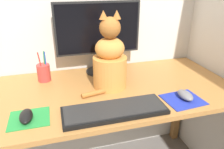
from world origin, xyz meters
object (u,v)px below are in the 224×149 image
keyboard (115,110)px  computer_mouse_left (26,116)px  monitor (98,33)px  pen_cup (44,72)px  computer_mouse_right (185,95)px  cat (110,60)px

keyboard → computer_mouse_left: (-0.38, 0.05, 0.01)m
monitor → pen_cup: (-0.34, -0.04, -0.20)m
keyboard → pen_cup: pen_cup is taller
monitor → keyboard: bearing=-94.4°
computer_mouse_right → keyboard: bearing=-177.4°
cat → monitor: bearing=101.3°
monitor → computer_mouse_right: 0.62m
keyboard → cat: bearing=79.8°
keyboard → computer_mouse_right: 0.38m
cat → pen_cup: 0.41m
keyboard → monitor: bearing=86.0°
keyboard → computer_mouse_left: 0.39m
computer_mouse_left → computer_mouse_right: bearing=-2.2°
monitor → cat: 0.24m
monitor → computer_mouse_right: (0.34, -0.46, -0.23)m
computer_mouse_left → computer_mouse_right: computer_mouse_right is taller
computer_mouse_right → pen_cup: pen_cup is taller
monitor → computer_mouse_right: monitor is taller
monitor → computer_mouse_left: 0.65m
keyboard → cat: cat is taller
computer_mouse_left → pen_cup: pen_cup is taller
pen_cup → cat: bearing=-27.2°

